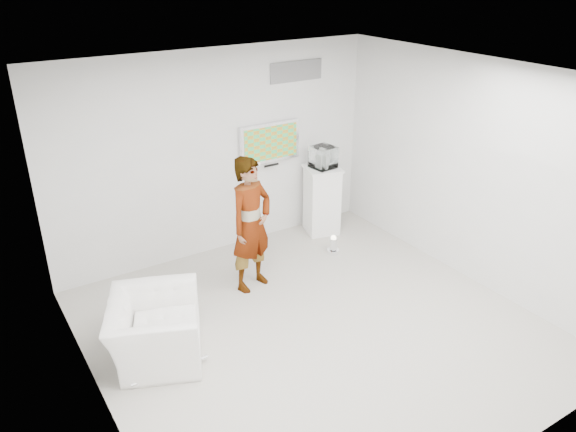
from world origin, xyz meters
The scene contains 10 objects.
room centered at (0.00, 0.00, 1.50)m, with size 5.01×5.01×3.00m.
tv centered at (0.85, 2.45, 1.55)m, with size 1.00×0.08×0.60m, color silver.
logo_decal centered at (1.35, 2.49, 2.55)m, with size 0.90×0.02×0.30m, color slate.
person centered at (-0.15, 1.26, 0.92)m, with size 0.67×0.44×1.84m, color white.
armchair centered at (-1.79, 0.53, 0.36)m, with size 1.10×0.96×0.72m, color white.
pedestal centered at (1.61, 2.12, 0.55)m, with size 0.53×0.53×1.10m, color white.
floor_uplight centered at (1.32, 1.40, 0.14)m, with size 0.18×0.18×0.28m, color white.
vitrine centered at (1.61, 2.12, 1.27)m, with size 0.34×0.34×0.34m, color white.
console centered at (1.61, 2.12, 1.21)m, with size 0.05×0.16×0.21m, color white.
wii_remote centered at (0.04, 1.48, 1.66)m, with size 0.04×0.15×0.04m, color white.
Camera 1 is at (-3.29, -4.54, 4.08)m, focal length 35.00 mm.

